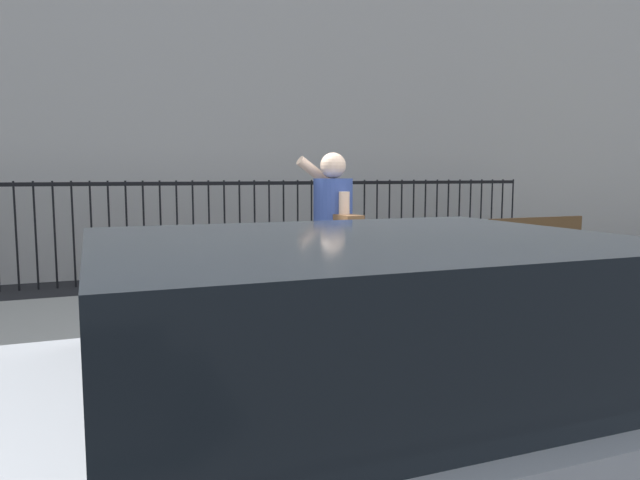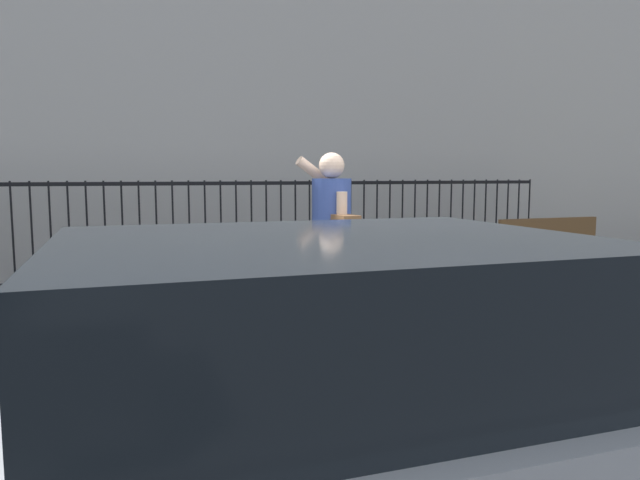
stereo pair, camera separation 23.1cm
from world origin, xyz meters
name	(u,v)px [view 1 (the left image)]	position (x,y,z in m)	size (l,w,h in m)	color
ground_plane	(393,409)	(0.00, 0.00, 0.00)	(60.00, 60.00, 0.00)	black
sidewalk	(292,326)	(0.00, 2.20, 0.07)	(28.00, 4.40, 0.15)	#9E9B93
building_facade	(185,25)	(0.00, 8.50, 4.63)	(28.00, 4.00, 9.26)	#BCB7B2
iron_fence	(217,216)	(0.00, 5.90, 1.02)	(12.03, 0.04, 1.60)	black
parked_hatchback	(394,417)	(-0.87, -1.57, 0.70)	(4.22, 1.89, 1.45)	#ADAFB5
pedestrian_on_phone	(334,236)	(-0.01, 1.05, 1.16)	(0.51, 0.67, 1.73)	beige
street_bench	(530,248)	(3.82, 2.93, 0.65)	(1.60, 0.45, 0.95)	brown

